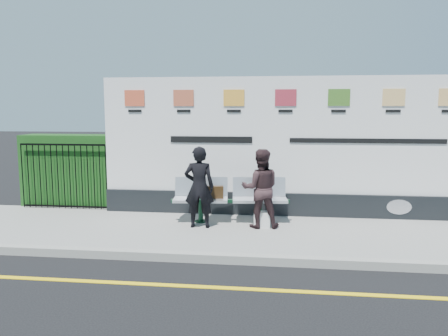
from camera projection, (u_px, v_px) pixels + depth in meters
name	position (u px, v px, depth m)	size (l,w,h in m)	color
ground	(250.00, 289.00, 5.91)	(80.00, 80.00, 0.00)	black
pavement	(258.00, 234.00, 8.37)	(14.00, 3.00, 0.12)	gray
kerb	(254.00, 260.00, 6.89)	(14.00, 0.18, 0.14)	gray
yellow_line	(250.00, 289.00, 5.91)	(14.00, 0.10, 0.01)	yellow
billboard	(285.00, 156.00, 9.45)	(8.00, 0.30, 3.00)	black
hedge	(73.00, 170.00, 10.56)	(2.35, 0.70, 1.70)	#174414
railing	(64.00, 176.00, 10.13)	(2.05, 0.06, 1.54)	black
bench	(230.00, 210.00, 8.96)	(2.32, 0.60, 0.50)	silver
woman_left	(199.00, 187.00, 8.50)	(0.58, 0.38, 1.60)	black
woman_right	(260.00, 188.00, 8.51)	(0.75, 0.59, 1.55)	#312022
handbag_brown	(215.00, 192.00, 8.92)	(0.32, 0.14, 0.25)	black
carrier_bag_white	(262.00, 220.00, 8.56)	(0.32, 0.19, 0.32)	silver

